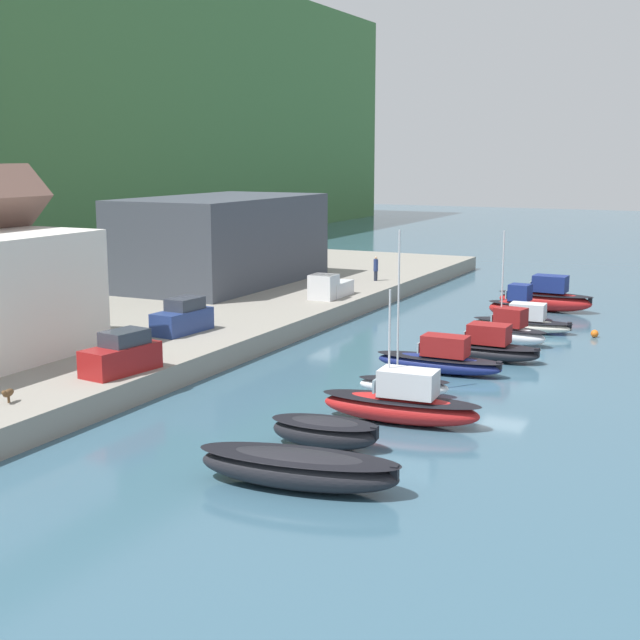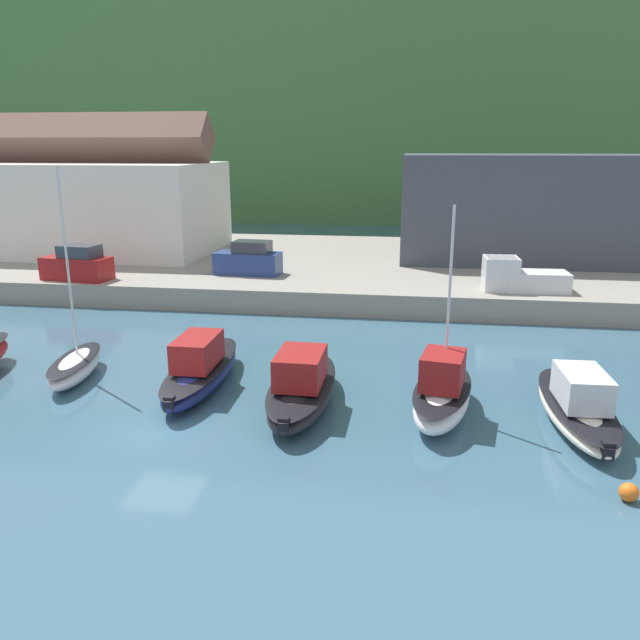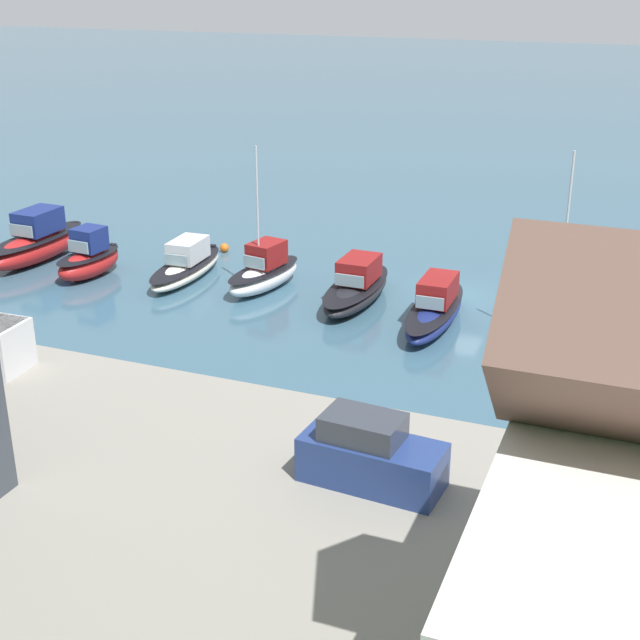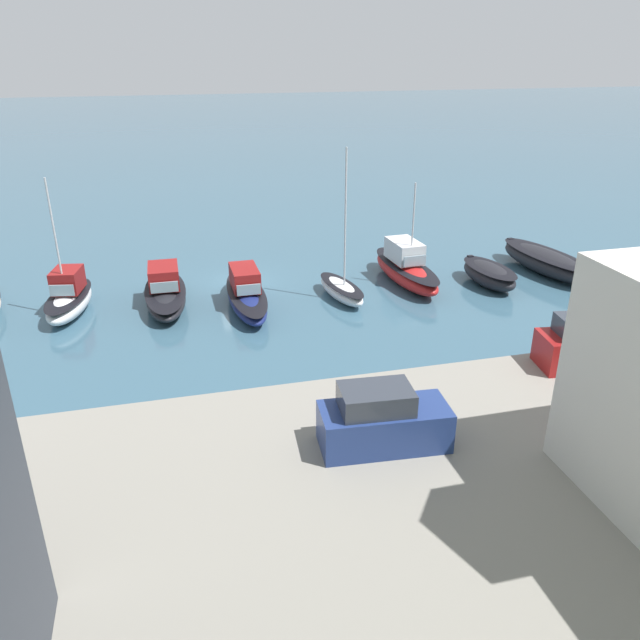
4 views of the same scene
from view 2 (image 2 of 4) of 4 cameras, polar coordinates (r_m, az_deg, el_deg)
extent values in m
plane|color=#385B70|center=(22.49, -14.37, -9.49)|extent=(320.00, 320.00, 0.00)
cube|color=#42703D|center=(102.97, 4.00, 20.79)|extent=(240.00, 51.80, 37.43)
cube|color=gray|center=(47.08, -1.93, 4.99)|extent=(93.26, 23.32, 1.36)
cube|color=silver|center=(53.54, -22.18, 9.54)|extent=(23.23, 11.60, 6.76)
cube|color=brown|center=(53.34, -22.77, 15.12)|extent=(23.69, 3.69, 3.69)
cube|color=#3D424C|center=(48.90, 19.42, 9.72)|extent=(19.80, 10.58, 7.42)
cube|color=slate|center=(43.80, 20.66, 9.02)|extent=(18.81, 0.10, 4.45)
ellipsoid|color=white|center=(27.85, -21.45, -4.06)|extent=(2.21, 4.84, 1.00)
ellipsoid|color=black|center=(27.74, -21.52, -3.38)|extent=(2.29, 4.95, 0.12)
cylinder|color=silver|center=(27.11, -22.11, 4.79)|extent=(0.10, 0.10, 7.61)
ellipsoid|color=navy|center=(25.55, -10.76, -4.90)|extent=(1.98, 7.38, 1.05)
ellipsoid|color=black|center=(25.43, -10.80, -4.12)|extent=(2.06, 7.53, 0.12)
cube|color=maroon|center=(24.86, -11.15, -2.80)|extent=(1.46, 2.59, 1.16)
cube|color=#8CA5B2|center=(26.21, -10.13, -2.19)|extent=(1.29, 0.11, 0.58)
cube|color=black|center=(22.43, -13.60, -7.46)|extent=(0.36, 0.28, 0.56)
ellipsoid|color=black|center=(23.25, -1.61, -6.68)|extent=(2.24, 6.92, 1.07)
ellipsoid|color=black|center=(23.11, -1.62, -5.82)|extent=(2.33, 7.06, 0.12)
cube|color=maroon|center=(22.53, -1.79, -4.38)|extent=(1.65, 2.43, 1.17)
cube|color=#8CA5B2|center=(23.85, -1.19, -3.67)|extent=(1.47, 0.11, 0.58)
cube|color=black|center=(20.23, -3.33, -9.59)|extent=(0.36, 0.28, 0.56)
ellipsoid|color=white|center=(22.83, 11.09, -7.19)|extent=(2.80, 5.65, 1.25)
ellipsoid|color=black|center=(22.66, 11.15, -6.17)|extent=(2.89, 5.77, 0.12)
cube|color=maroon|center=(22.13, 11.16, -4.52)|extent=(1.71, 2.11, 1.21)
cube|color=#8CA5B2|center=(23.22, 11.52, -4.05)|extent=(1.25, 0.32, 0.61)
cylinder|color=silver|center=(22.06, 11.75, 2.20)|extent=(0.10, 0.10, 6.23)
ellipsoid|color=white|center=(23.60, 22.33, -7.76)|extent=(2.22, 6.89, 0.93)
ellipsoid|color=black|center=(23.48, 22.42, -7.02)|extent=(2.31, 7.03, 0.12)
cube|color=silver|center=(22.93, 22.83, -5.71)|extent=(1.56, 2.44, 1.13)
cube|color=#8CA5B2|center=(24.19, 21.91, -4.95)|extent=(1.32, 0.15, 0.57)
cube|color=black|center=(20.72, 24.81, -10.77)|extent=(0.37, 0.29, 0.56)
cube|color=navy|center=(40.64, -6.62, 5.17)|extent=(4.32, 2.11, 1.40)
cube|color=#333842|center=(40.36, -6.24, 6.67)|extent=(2.42, 1.70, 0.76)
cube|color=maroon|center=(41.55, -21.34, 4.43)|extent=(4.40, 2.35, 1.40)
cube|color=#333842|center=(41.18, -21.14, 5.89)|extent=(2.50, 1.83, 0.76)
cube|color=silver|center=(37.77, 19.16, 3.38)|extent=(3.57, 2.11, 1.10)
cube|color=silver|center=(37.30, 16.17, 4.11)|extent=(1.95, 1.96, 1.90)
cube|color=#2D333D|center=(37.17, 16.25, 5.17)|extent=(1.68, 1.85, 0.50)
sphere|color=orange|center=(19.52, 26.40, -13.93)|extent=(0.52, 0.52, 0.52)
camera|label=1|loc=(56.28, -75.85, 7.09)|focal=50.00mm
camera|label=3|loc=(62.99, -8.19, 21.21)|focal=50.00mm
camera|label=4|loc=(55.02, 4.32, 19.88)|focal=35.00mm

